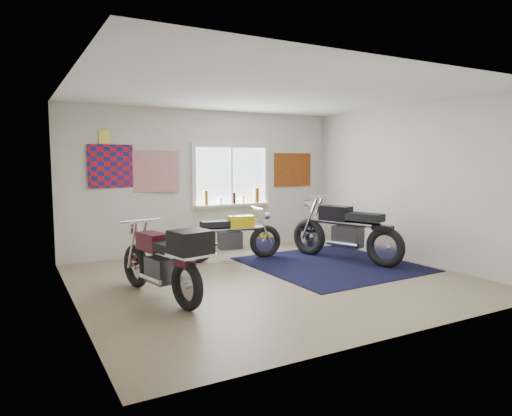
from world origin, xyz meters
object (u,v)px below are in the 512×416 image
yellow_triumph (232,237)px  black_chrome_bike (345,233)px  navy_rug (331,264)px  maroon_tourer (165,261)px

yellow_triumph → black_chrome_bike: (1.71, -1.00, 0.09)m
yellow_triumph → black_chrome_bike: bearing=-22.1°
navy_rug → black_chrome_bike: 0.64m
black_chrome_bike → yellow_triumph: bearing=40.0°
maroon_tourer → black_chrome_bike: bearing=-90.9°
maroon_tourer → yellow_triumph: bearing=-58.0°
navy_rug → maroon_tourer: size_ratio=1.36×
navy_rug → yellow_triumph: yellow_triumph is taller
black_chrome_bike → maroon_tourer: 3.52m
yellow_triumph → black_chrome_bike: size_ratio=0.87×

